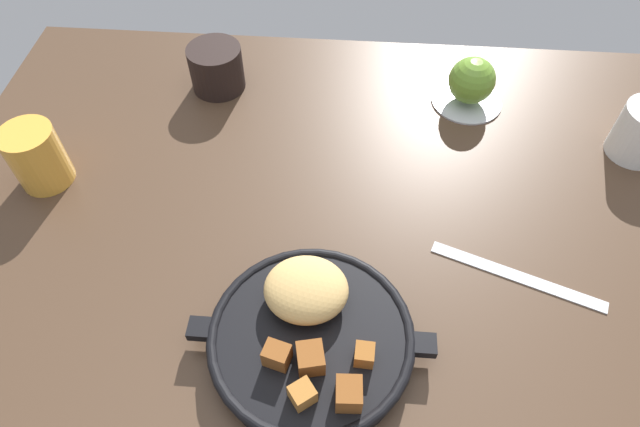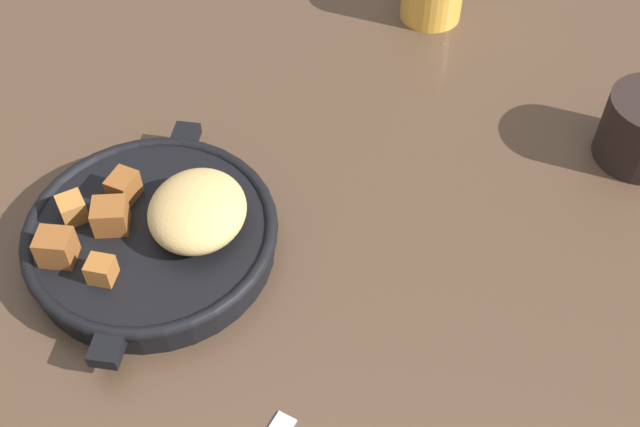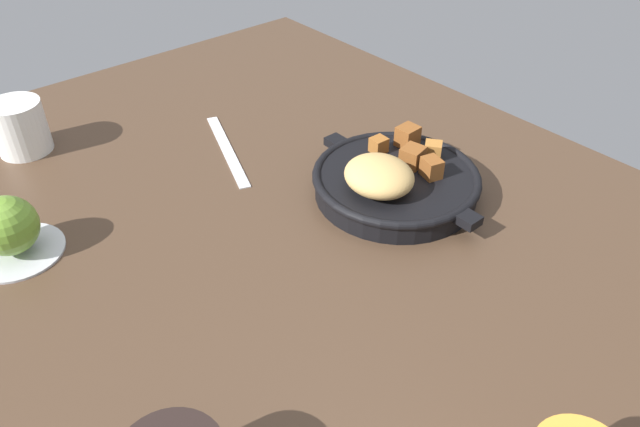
{
  "view_description": "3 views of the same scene",
  "coord_description": "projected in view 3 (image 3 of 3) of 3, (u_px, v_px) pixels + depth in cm",
  "views": [
    {
      "loc": [
        -2.21,
        -38.58,
        56.37
      ],
      "look_at": [
        -5.18,
        -0.47,
        7.42
      ],
      "focal_mm": 30.62,
      "sensor_mm": 36.0,
      "label": 1
    },
    {
      "loc": [
        36.05,
        7.76,
        57.31
      ],
      "look_at": [
        -5.88,
        1.34,
        6.8
      ],
      "focal_mm": 45.45,
      "sensor_mm": 36.0,
      "label": 2
    },
    {
      "loc": [
        -49.09,
        37.32,
        47.34
      ],
      "look_at": [
        -5.37,
        -0.02,
        3.43
      ],
      "focal_mm": 34.16,
      "sensor_mm": 36.0,
      "label": 3
    }
  ],
  "objects": [
    {
      "name": "butter_knife",
      "position": [
        227.0,
        149.0,
        0.9
      ],
      "size": [
        20.29,
        8.71,
        0.36
      ],
      "primitive_type": "cube",
      "rotation": [
        0.0,
        0.0,
        -0.35
      ],
      "color": "silver",
      "rests_on": "ground_plane"
    },
    {
      "name": "saucer_plate",
      "position": [
        17.0,
        251.0,
        0.72
      ],
      "size": [
        10.85,
        10.85,
        0.6
      ],
      "primitive_type": "cylinder",
      "color": "#B7BABF",
      "rests_on": "ground_plane"
    },
    {
      "name": "ground_plane",
      "position": [
        293.0,
        223.0,
        0.78
      ],
      "size": [
        115.74,
        87.94,
        2.4
      ],
      "primitive_type": "cube",
      "color": "#473323"
    },
    {
      "name": "white_creamer_pitcher",
      "position": [
        20.0,
        127.0,
        0.88
      ],
      "size": [
        7.55,
        7.55,
        7.71
      ],
      "primitive_type": "cylinder",
      "color": "white",
      "rests_on": "ground_plane"
    },
    {
      "name": "cast_iron_skillet",
      "position": [
        394.0,
        180.0,
        0.8
      ],
      "size": [
        26.47,
        22.18,
        7.22
      ],
      "color": "black",
      "rests_on": "ground_plane"
    },
    {
      "name": "red_apple",
      "position": [
        7.0,
        226.0,
        0.69
      ],
      "size": [
        6.99,
        6.99,
        6.99
      ],
      "primitive_type": "sphere",
      "color": "olive",
      "rests_on": "saucer_plate"
    }
  ]
}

